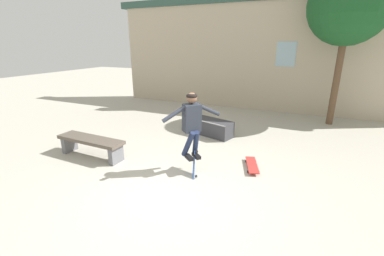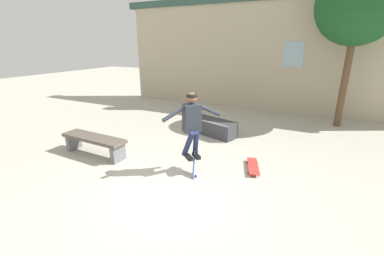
% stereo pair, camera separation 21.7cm
% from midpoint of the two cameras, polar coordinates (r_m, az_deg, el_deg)
% --- Properties ---
extents(ground_plane, '(40.00, 40.00, 0.00)m').
position_cam_midpoint_polar(ground_plane, '(4.93, -5.38, -13.87)').
color(ground_plane, '#B2AD9E').
extents(building_backdrop, '(12.42, 0.52, 5.73)m').
position_cam_midpoint_polar(building_backdrop, '(10.88, 13.34, 16.05)').
color(building_backdrop, '#B7A88E').
rests_on(building_backdrop, ground_plane).
extents(tree_right, '(2.39, 2.39, 4.91)m').
position_cam_midpoint_polar(tree_right, '(9.60, 31.04, 22.34)').
color(tree_right, brown).
rests_on(tree_right, ground_plane).
extents(park_bench, '(1.77, 0.51, 0.48)m').
position_cam_midpoint_polar(park_bench, '(6.64, -22.43, -3.12)').
color(park_bench, brown).
rests_on(park_bench, ground_plane).
extents(skate_ledge, '(1.68, 0.96, 0.48)m').
position_cam_midpoint_polar(skate_ledge, '(7.74, 2.63, 0.38)').
color(skate_ledge, '#38383D').
rests_on(skate_ledge, ground_plane).
extents(skater, '(0.89, 1.00, 1.38)m').
position_cam_midpoint_polar(skater, '(5.13, -1.21, 1.69)').
color(skater, '#282D38').
extents(skateboard_flipping, '(0.31, 0.63, 0.76)m').
position_cam_midpoint_polar(skateboard_flipping, '(5.44, -0.71, -8.15)').
color(skateboard_flipping, '#2D519E').
extents(skateboard_resting, '(0.46, 0.84, 0.08)m').
position_cam_midpoint_polar(skateboard_resting, '(5.85, 12.16, -8.00)').
color(skateboard_resting, red).
rests_on(skateboard_resting, ground_plane).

